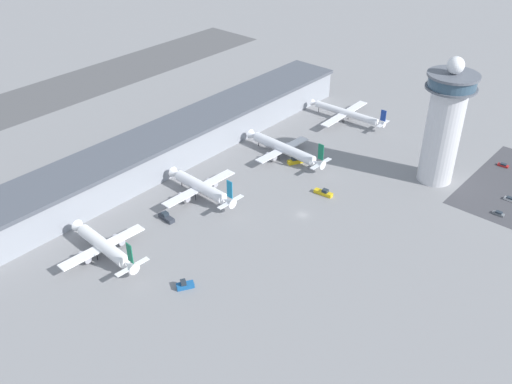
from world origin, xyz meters
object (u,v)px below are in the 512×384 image
object	(u,v)px
airplane_gate_alpha	(104,246)
service_truck_water	(324,193)
service_truck_fuel	(166,217)
airplane_gate_charlie	(284,149)
control_tower	(444,123)
airplane_gate_bravo	(201,187)
car_blue_compact	(503,165)
car_white_wagon	(510,199)
service_truck_baggage	(185,285)
airplane_gate_delta	(346,113)
service_truck_catering	(295,161)
car_maroon_suv	(499,213)

from	to	relation	value
airplane_gate_alpha	service_truck_water	xyz separation A→B (m)	(82.32, -34.31, -3.35)
service_truck_fuel	airplane_gate_charlie	bearing A→B (deg)	-2.67
control_tower	airplane_gate_bravo	distance (m)	100.94
car_blue_compact	car_white_wagon	size ratio (longest dim) A/B	1.01
control_tower	car_white_wagon	bearing A→B (deg)	-81.55
airplane_gate_alpha	car_white_wagon	distance (m)	158.16
airplane_gate_alpha	car_blue_compact	xyz separation A→B (m)	(153.28, -80.66, -3.70)
car_blue_compact	service_truck_water	bearing A→B (deg)	146.85
airplane_gate_charlie	service_truck_baggage	bearing A→B (deg)	-161.20
airplane_gate_delta	car_blue_compact	distance (m)	78.57
service_truck_catering	airplane_gate_alpha	bearing A→B (deg)	174.17
service_truck_catering	car_maroon_suv	bearing A→B (deg)	-76.92
airplane_gate_charlie	service_truck_water	world-z (taller)	airplane_gate_charlie
service_truck_catering	car_maroon_suv	xyz separation A→B (m)	(19.48, -83.82, -0.56)
service_truck_catering	service_truck_baggage	bearing A→B (deg)	-165.29
airplane_gate_alpha	car_blue_compact	distance (m)	173.25
service_truck_catering	car_blue_compact	size ratio (longest dim) A/B	1.60
service_truck_fuel	service_truck_baggage	bearing A→B (deg)	-122.76
car_maroon_suv	car_white_wagon	distance (m)	12.99
airplane_gate_alpha	airplane_gate_charlie	size ratio (longest dim) A/B	0.81
airplane_gate_charlie	service_truck_water	bearing A→B (deg)	-113.84
service_truck_fuel	service_truck_water	world-z (taller)	service_truck_fuel
service_truck_catering	car_blue_compact	distance (m)	91.60
car_blue_compact	car_white_wagon	world-z (taller)	car_white_wagon
service_truck_catering	service_truck_water	bearing A→B (deg)	-117.89
car_maroon_suv	airplane_gate_delta	bearing A→B (deg)	70.59
service_truck_baggage	car_blue_compact	xyz separation A→B (m)	(146.28, -47.73, -0.50)
airplane_gate_charlie	service_truck_fuel	xyz separation A→B (m)	(-67.76, 3.15, -3.23)
airplane_gate_delta	service_truck_catering	size ratio (longest dim) A/B	5.73
airplane_gate_alpha	airplane_gate_delta	xyz separation A→B (m)	(146.90, -2.45, 0.07)
service_truck_catering	car_white_wagon	size ratio (longest dim) A/B	1.61
airplane_gate_bravo	service_truck_catering	size ratio (longest dim) A/B	4.80
airplane_gate_charlie	airplane_gate_delta	world-z (taller)	airplane_gate_charlie
control_tower	airplane_gate_alpha	size ratio (longest dim) A/B	1.51
airplane_gate_bravo	service_truck_fuel	distance (m)	20.20
car_maroon_suv	car_white_wagon	world-z (taller)	car_white_wagon
service_truck_catering	service_truck_water	size ratio (longest dim) A/B	0.93
service_truck_catering	car_white_wagon	world-z (taller)	service_truck_catering
airplane_gate_delta	car_blue_compact	world-z (taller)	airplane_gate_delta
airplane_gate_charlie	car_white_wagon	distance (m)	95.98
airplane_gate_charlie	service_truck_catering	size ratio (longest dim) A/B	5.80
control_tower	car_maroon_suv	distance (m)	41.03
service_truck_fuel	car_maroon_suv	distance (m)	127.69
car_maroon_suv	car_blue_compact	bearing A→B (deg)	18.53
service_truck_baggage	service_truck_fuel	bearing A→B (deg)	57.24
airplane_gate_alpha	service_truck_catering	distance (m)	95.87
airplane_gate_bravo	service_truck_fuel	xyz separation A→B (m)	(-19.83, -1.24, -3.64)
airplane_gate_bravo	car_maroon_suv	distance (m)	116.32
airplane_gate_charlie	service_truck_catering	distance (m)	7.95
service_truck_baggage	car_maroon_suv	distance (m)	123.68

